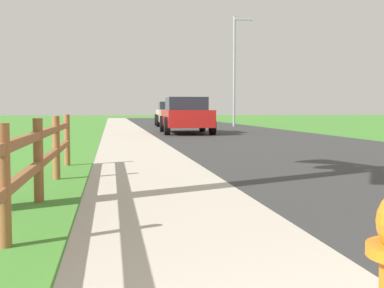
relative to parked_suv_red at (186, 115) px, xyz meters
name	(u,v)px	position (x,y,z in m)	size (l,w,h in m)	color
ground_plane	(146,131)	(-1.55, 2.67, -0.79)	(120.00, 120.00, 0.00)	#42822E
road_asphalt	(210,129)	(1.95, 4.67, -0.79)	(7.00, 66.00, 0.01)	#333333
curb_concrete	(84,130)	(-4.55, 4.67, -0.79)	(6.00, 66.00, 0.01)	#B6AC9D
grass_verge	(54,130)	(-6.05, 4.67, -0.79)	(5.00, 66.00, 0.00)	#42822E
rail_fence	(24,163)	(-4.01, -17.59, -0.24)	(0.11, 9.97, 0.95)	brown
parked_suv_red	(186,115)	(0.00, 0.00, 0.00)	(2.20, 5.00, 1.55)	maroon
parked_car_beige	(173,114)	(0.55, 9.60, -0.03)	(2.27, 4.32, 1.48)	#C6B793
street_lamp	(236,61)	(4.21, 8.43, 3.08)	(1.17, 0.20, 6.54)	gray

